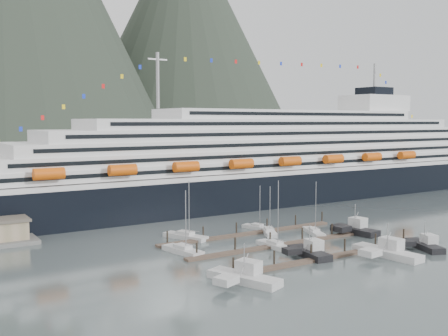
% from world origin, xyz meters
% --- Properties ---
extents(ground, '(1600.00, 1600.00, 0.00)m').
position_xyz_m(ground, '(0.00, 0.00, 0.00)').
color(ground, '#4F5C5E').
rests_on(ground, ground).
extents(mountains, '(870.00, 440.00, 420.00)m').
position_xyz_m(mountains, '(52.48, 588.54, 163.40)').
color(mountains, black).
rests_on(mountains, ground).
extents(cruise_ship, '(210.00, 30.40, 50.30)m').
position_xyz_m(cruise_ship, '(30.03, 54.94, 12.04)').
color(cruise_ship, black).
rests_on(cruise_ship, ground).
extents(dock_near, '(48.18, 2.28, 3.20)m').
position_xyz_m(dock_near, '(-4.93, -9.95, 0.31)').
color(dock_near, '#4B3B30').
rests_on(dock_near, ground).
extents(dock_mid, '(48.18, 2.28, 3.20)m').
position_xyz_m(dock_mid, '(-4.93, 3.05, 0.31)').
color(dock_mid, '#4B3B30').
rests_on(dock_mid, ground).
extents(dock_far, '(48.18, 2.28, 3.20)m').
position_xyz_m(dock_far, '(-4.93, 16.05, 0.31)').
color(dock_far, '#4B3B30').
rests_on(dock_far, ground).
extents(sailboat_a, '(4.84, 10.63, 13.51)m').
position_xyz_m(sailboat_a, '(-26.61, 8.79, 0.44)').
color(sailboat_a, '#B2B2B2').
rests_on(sailboat_a, ground).
extents(sailboat_b, '(2.79, 9.96, 14.87)m').
position_xyz_m(sailboat_b, '(-8.15, 2.25, 0.43)').
color(sailboat_b, '#B2B2B2').
rests_on(sailboat_b, ground).
extents(sailboat_d, '(5.98, 10.15, 13.01)m').
position_xyz_m(sailboat_d, '(8.25, 8.28, 0.40)').
color(sailboat_d, '#B2B2B2').
rests_on(sailboat_d, ground).
extents(sailboat_e, '(7.03, 11.40, 13.87)m').
position_xyz_m(sailboat_e, '(-20.01, 19.99, 0.43)').
color(sailboat_e, '#B2B2B2').
rests_on(sailboat_e, ground).
extents(sailboat_f, '(4.55, 8.31, 11.29)m').
position_xyz_m(sailboat_f, '(0.00, 19.81, 0.39)').
color(sailboat_f, '#B2B2B2').
rests_on(sailboat_f, ground).
extents(sailboat_g, '(6.74, 10.06, 11.91)m').
position_xyz_m(sailboat_g, '(-0.74, 14.01, 0.40)').
color(sailboat_g, '#B2B2B2').
rests_on(sailboat_g, ground).
extents(trawler_a, '(10.74, 13.51, 7.19)m').
position_xyz_m(trawler_a, '(-27.14, -13.74, 0.91)').
color(trawler_a, '#B2B2B2').
rests_on(trawler_a, ground).
extents(trawler_b, '(8.45, 11.08, 6.96)m').
position_xyz_m(trawler_b, '(-6.73, -6.81, 0.89)').
color(trawler_b, black).
rests_on(trawler_b, ground).
extents(trawler_c, '(10.39, 14.64, 7.33)m').
position_xyz_m(trawler_c, '(6.27, -15.02, 0.92)').
color(trawler_c, '#B2B2B2').
rests_on(trawler_c, ground).
extents(trawler_d, '(8.99, 11.05, 6.29)m').
position_xyz_m(trawler_d, '(17.89, -14.96, 0.83)').
color(trawler_d, black).
rests_on(trawler_d, ground).
extents(trawler_e, '(9.33, 12.24, 7.76)m').
position_xyz_m(trawler_e, '(16.70, 3.47, 0.96)').
color(trawler_e, black).
rests_on(trawler_e, ground).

